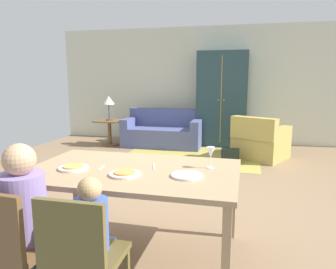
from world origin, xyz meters
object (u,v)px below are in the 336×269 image
at_px(plate_near_woman, 187,175).
at_px(couch, 163,132).
at_px(wine_glass, 211,153).
at_px(dining_chair_man, 10,245).
at_px(armchair, 260,142).
at_px(handbag, 230,156).
at_px(side_table, 110,129).
at_px(dining_table, 133,176).
at_px(person_man, 29,229).
at_px(plate_near_child, 125,174).
at_px(table_lamp, 109,101).
at_px(person_child, 95,249).
at_px(plate_near_man, 74,168).
at_px(dining_chair_child, 81,255).
at_px(armoire, 222,99).

height_order(plate_near_woman, couch, couch).
xyz_separation_m(wine_glass, dining_chair_man, (-1.13, -1.08, -0.40)).
relative_size(armchair, handbag, 3.61).
distance_m(dining_chair_man, side_table, 5.31).
bearing_deg(couch, armchair, -18.77).
bearing_deg(dining_table, handbag, 78.37).
bearing_deg(person_man, dining_chair_man, -92.71).
relative_size(wine_glass, side_table, 0.32).
height_order(plate_near_child, plate_near_woman, same).
distance_m(couch, table_lamp, 1.41).
xyz_separation_m(wine_glass, person_man, (-1.12, -0.91, -0.38)).
xyz_separation_m(couch, table_lamp, (-1.19, -0.26, 0.71)).
distance_m(plate_near_woman, side_table, 4.99).
height_order(wine_glass, person_man, person_man).
distance_m(wine_glass, table_lamp, 4.82).
bearing_deg(person_man, dining_table, 56.50).
height_order(wine_glass, person_child, wine_glass).
xyz_separation_m(plate_near_man, dining_chair_man, (-0.01, -0.78, -0.28)).
relative_size(plate_near_woman, dining_chair_child, 0.29).
relative_size(plate_near_woman, armchair, 0.22).
distance_m(plate_near_man, armchair, 4.21).
distance_m(person_man, person_child, 0.49).
relative_size(plate_near_woman, couch, 0.14).
distance_m(dining_chair_child, table_lamp, 5.50).
height_order(dining_chair_child, handbag, dining_chair_child).
xyz_separation_m(plate_near_man, armchair, (1.68, 3.83, -0.45)).
bearing_deg(dining_chair_child, dining_chair_man, 179.98).
bearing_deg(dining_chair_man, person_child, 19.09).
height_order(dining_table, plate_near_woman, plate_near_woman).
xyz_separation_m(plate_near_child, table_lamp, (-2.07, 4.34, 0.24)).
height_order(plate_near_woman, person_man, person_man).
height_order(plate_near_child, armoire, armoire).
bearing_deg(plate_near_man, dining_table, 13.88).
bearing_deg(side_table, table_lamp, 0.00).
height_order(couch, armchair, same).
bearing_deg(plate_near_man, person_man, -89.76).
distance_m(plate_near_woman, armoire, 4.94).
height_order(dining_table, armoire, armoire).
bearing_deg(table_lamp, dining_chair_man, -72.65).
bearing_deg(side_table, wine_glass, -55.77).
distance_m(plate_near_woman, dining_chair_man, 1.30).
bearing_deg(plate_near_child, handbag, 78.96).
bearing_deg(table_lamp, side_table, 0.00).
bearing_deg(person_man, person_child, -0.60).
bearing_deg(handbag, plate_near_woman, -93.17).
relative_size(person_child, side_table, 1.59).
bearing_deg(armchair, person_man, -110.71).
bearing_deg(couch, armoire, 17.96).
xyz_separation_m(plate_near_man, person_man, (0.00, -0.61, -0.26)).
relative_size(person_man, dining_chair_child, 1.28).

